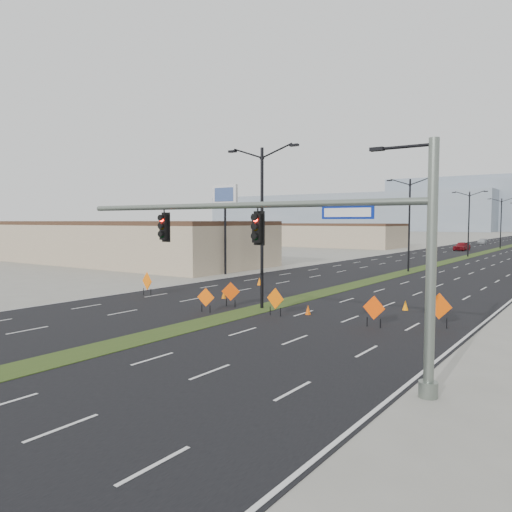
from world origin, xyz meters
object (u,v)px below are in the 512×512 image
Objects in this scene: car_left at (462,246)px; car_far at (482,242)px; streetlight_0 at (262,222)px; streetlight_3 at (501,222)px; construction_sign_3 at (275,299)px; cone_2 at (405,305)px; cone_1 at (308,310)px; construction_sign_4 at (374,309)px; construction_sign_1 at (231,292)px; cone_3 at (259,281)px; construction_sign_0 at (147,282)px; construction_sign_2 at (206,298)px; signal_mast at (300,241)px; cone_0 at (224,295)px; streetlight_2 at (469,222)px; construction_sign_5 at (439,307)px; streetlight_1 at (409,222)px; pole_sign_west at (225,202)px.

car_left is 1.11× the size of car_far.
streetlight_0 is 84.00m from streetlight_3.
construction_sign_3 is 2.62× the size of cone_2.
construction_sign_4 is at bearing -13.94° from cone_1.
construction_sign_1 is 2.35× the size of cone_3.
cone_3 is at bearing -95.08° from streetlight_3.
construction_sign_1 is 9.90m from construction_sign_4.
construction_sign_0 reaches higher than construction_sign_2.
signal_mast is 26.11× the size of cone_2.
construction_sign_4 reaches higher than cone_0.
streetlight_2 is at bearing 81.91° from cone_3.
cone_0 is at bearing -174.63° from construction_sign_5.
streetlight_2 is 2.29× the size of car_far.
car_left is at bearing 90.12° from cone_0.
cone_3 is (-4.65, 12.29, -0.53)m from construction_sign_2.
streetlight_0 is 7.06m from cone_0.
streetlight_1 is at bearing 100.80° from construction_sign_3.
construction_sign_3 is (2.00, -85.53, -4.46)m from streetlight_3.
cone_0 is (-2.50, 4.80, -0.59)m from construction_sign_2.
construction_sign_1 is 3.52m from cone_0.
streetlight_0 is at bearing 130.54° from signal_mast.
cone_2 is at bearing 3.88° from construction_sign_1.
streetlight_2 is 6.28× the size of construction_sign_1.
construction_sign_3 is 2.08m from cone_1.
construction_sign_0 is 5.92m from cone_0.
construction_sign_0 reaches higher than cone_2.
streetlight_0 reaches higher than car_left.
streetlight_2 is (-8.56, 66.00, 0.63)m from signal_mast.
streetlight_2 reaches higher than construction_sign_2.
streetlight_0 is at bearing 16.55° from construction_sign_0.
cone_0 is at bearing -166.84° from cone_2.
streetlight_0 is at bearing 177.72° from cone_1.
construction_sign_4 reaches higher than car_far.
streetlight_0 is 6.28× the size of construction_sign_1.
construction_sign_4 is at bearing 9.64° from construction_sign_3.
streetlight_0 is 17.34× the size of cone_1.
pole_sign_west is (-10.00, -57.85, 6.67)m from car_left.
streetlight_1 is at bearing 84.66° from construction_sign_0.
car_left is 73.07m from construction_sign_0.
construction_sign_4 is at bearing -86.92° from cone_2.
signal_mast is at bearing -45.34° from construction_sign_3.
streetlight_2 is (0.00, 56.00, 0.00)m from streetlight_0.
cone_1 is (8.04, -72.55, -0.53)m from car_left.
streetlight_2 is 14.78× the size of cone_3.
streetlight_0 reaches higher than signal_mast.
construction_sign_3 is at bearing -51.29° from cone_3.
car_left reaches higher than cone_0.
signal_mast is at bearing -84.80° from streetlight_3.
construction_sign_4 is 2.97× the size of cone_0.
construction_sign_0 is at bearing 145.36° from construction_sign_2.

